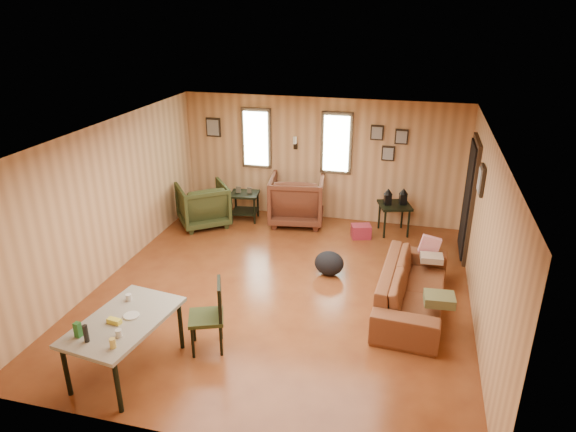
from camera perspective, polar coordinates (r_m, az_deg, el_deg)
name	(u,v)px	position (r m, az deg, el deg)	size (l,w,h in m)	color
room	(297,210)	(7.52, 1.01, 0.62)	(5.54, 6.04, 2.44)	brown
sofa	(413,281)	(7.42, 13.75, -7.04)	(2.19, 0.64, 0.86)	brown
recliner_brown	(297,197)	(9.99, 1.00, 2.11)	(1.02, 0.96, 1.05)	#4F2717
recliner_green	(203,203)	(10.03, -9.44, 1.46)	(0.89, 0.83, 0.91)	#2D3417
end_table	(245,201)	(10.20, -4.83, 1.63)	(0.60, 0.56, 0.69)	black
side_table	(395,203)	(9.69, 11.80, 1.44)	(0.70, 0.70, 0.89)	black
cooler	(361,231)	(9.56, 8.11, -1.70)	(0.40, 0.34, 0.25)	maroon
backpack	(329,263)	(8.19, 4.60, -5.26)	(0.49, 0.39, 0.40)	black
sofa_pillows	(435,273)	(7.55, 15.98, -6.15)	(0.51, 1.66, 0.34)	brown
dining_table	(123,325)	(6.25, -17.86, -11.43)	(0.99, 1.46, 0.90)	gray
dining_chair	(212,312)	(6.45, -8.49, -10.52)	(0.54, 0.54, 0.93)	#2D3417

